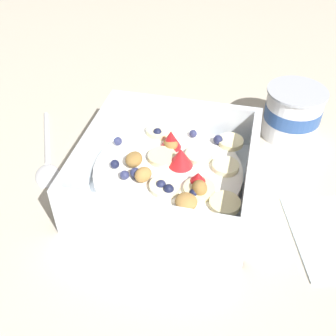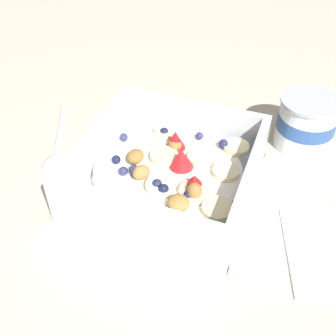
# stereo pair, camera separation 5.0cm
# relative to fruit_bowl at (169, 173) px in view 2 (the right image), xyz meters

# --- Properties ---
(ground_plane) EXTENTS (2.40, 2.40, 0.00)m
(ground_plane) POSITION_rel_fruit_bowl_xyz_m (-0.01, 0.02, -0.02)
(ground_plane) COLOR beige
(fruit_bowl) EXTENTS (0.21, 0.21, 0.07)m
(fruit_bowl) POSITION_rel_fruit_bowl_xyz_m (0.00, 0.00, 0.00)
(fruit_bowl) COLOR white
(fruit_bowl) RESTS_ON ground
(spoon) EXTENTS (0.09, 0.16, 0.01)m
(spoon) POSITION_rel_fruit_bowl_xyz_m (-0.17, 0.01, -0.02)
(spoon) COLOR silver
(spoon) RESTS_ON ground
(yogurt_cup) EXTENTS (0.08, 0.08, 0.07)m
(yogurt_cup) POSITION_rel_fruit_bowl_xyz_m (0.15, 0.15, 0.02)
(yogurt_cup) COLOR white
(yogurt_cup) RESTS_ON ground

